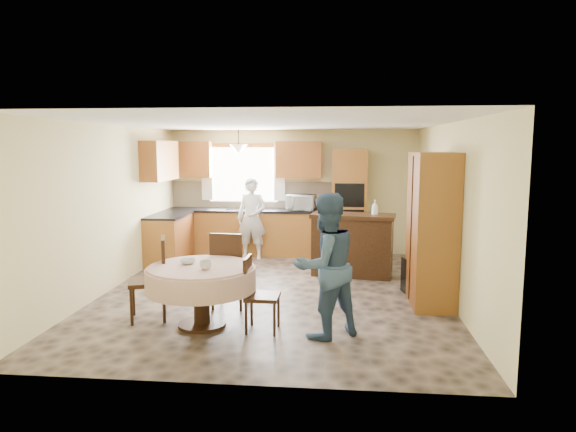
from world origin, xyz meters
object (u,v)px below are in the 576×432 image
at_px(oven_tower, 349,203).
at_px(dining_table, 201,279).
at_px(person_sink, 252,219).
at_px(chair_back, 229,266).
at_px(chair_left, 154,274).
at_px(cupboard, 432,229).
at_px(chair_right, 256,290).
at_px(sideboard, 352,247).
at_px(person_dining, 325,266).

distance_m(oven_tower, dining_table, 4.61).
bearing_deg(person_sink, chair_back, -85.83).
bearing_deg(chair_left, dining_table, 53.68).
xyz_separation_m(dining_table, chair_back, (0.18, 0.73, -0.01)).
distance_m(cupboard, chair_left, 3.74).
bearing_deg(oven_tower, chair_right, -105.19).
height_order(chair_left, chair_right, chair_left).
bearing_deg(chair_left, sideboard, 115.47).
relative_size(chair_right, person_sink, 0.57).
height_order(sideboard, cupboard, cupboard).
xyz_separation_m(dining_table, chair_left, (-0.66, 0.21, -0.01)).
xyz_separation_m(oven_tower, person_sink, (-1.87, -0.39, -0.27)).
distance_m(cupboard, person_dining, 2.01).
relative_size(dining_table, person_dining, 0.80).
xyz_separation_m(dining_table, person_dining, (1.50, -0.19, 0.24)).
bearing_deg(oven_tower, person_dining, -94.57).
relative_size(oven_tower, person_dining, 1.28).
relative_size(chair_back, person_sink, 0.66).
distance_m(dining_table, chair_right, 0.70).
height_order(chair_back, chair_right, chair_back).
bearing_deg(person_dining, dining_table, -42.63).
relative_size(sideboard, chair_back, 1.32).
bearing_deg(oven_tower, sideboard, -88.59).
distance_m(dining_table, chair_back, 0.75).
xyz_separation_m(oven_tower, chair_left, (-2.50, -3.99, -0.48)).
relative_size(chair_left, person_sink, 0.66).
bearing_deg(oven_tower, chair_back, -115.69).
bearing_deg(chair_back, dining_table, 80.43).
distance_m(oven_tower, chair_right, 4.47).
height_order(dining_table, person_dining, person_dining).
bearing_deg(chair_right, chair_left, 79.29).
bearing_deg(dining_table, person_sink, 90.27).
bearing_deg(chair_left, chair_back, 103.13).
bearing_deg(dining_table, cupboard, 22.74).
bearing_deg(person_sink, oven_tower, 12.31).
distance_m(oven_tower, cupboard, 3.16).
xyz_separation_m(chair_back, person_dining, (1.32, -0.91, 0.25)).
relative_size(cupboard, dining_table, 1.59).
height_order(chair_back, person_dining, person_dining).
xyz_separation_m(cupboard, person_dining, (-1.42, -1.41, -0.22)).
xyz_separation_m(cupboard, person_sink, (-2.94, 2.58, -0.26)).
distance_m(chair_back, person_dining, 1.62).
distance_m(sideboard, person_sink, 2.23).
height_order(chair_right, person_sink, person_sink).
bearing_deg(person_sink, chair_right, -79.24).
relative_size(dining_table, person_sink, 0.84).
relative_size(chair_left, person_dining, 0.63).
relative_size(dining_table, chair_right, 1.48).
bearing_deg(chair_left, oven_tower, 129.19).
bearing_deg(chair_right, dining_table, 84.57).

